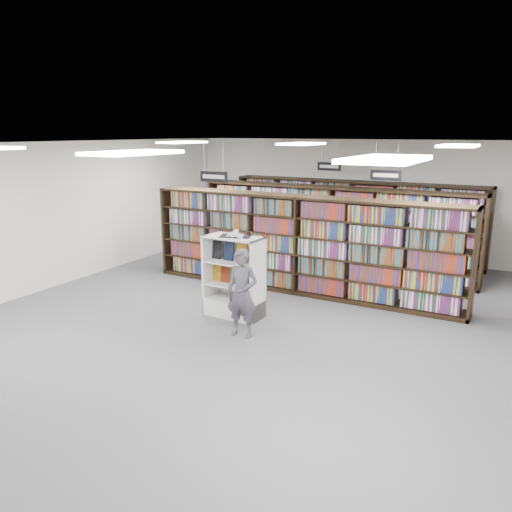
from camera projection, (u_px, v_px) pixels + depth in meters
The scene contains 18 objects.
floor at pixel (255, 321), 9.22m from camera, with size 12.00×12.00×0.00m, color #48484C.
ceiling at pixel (255, 144), 8.45m from camera, with size 10.00×12.00×0.10m, color white.
wall_back at pixel (357, 198), 13.95m from camera, with size 10.00×0.10×3.20m, color silver.
wall_left at pixel (59, 215), 11.15m from camera, with size 0.10×12.00×3.20m, color silver.
bookshelf_row_near at pixel (300, 245), 10.67m from camera, with size 7.00×0.60×2.10m.
bookshelf_row_mid at pixel (332, 229), 12.38m from camera, with size 7.00×0.60×2.10m.
bookshelf_row_far at pixel (353, 219), 13.83m from camera, with size 7.00×0.60×2.10m.
aisle_sign_left at pixel (214, 176), 10.15m from camera, with size 0.65×0.02×0.80m.
aisle_sign_right at pixel (386, 174), 10.47m from camera, with size 0.65×0.02×0.80m.
aisle_sign_center at pixel (329, 166), 13.10m from camera, with size 0.65×0.02×0.80m.
troffer_front_center at pixel (133, 153), 5.90m from camera, with size 0.60×1.20×0.04m, color white.
troffer_front_right at pixel (386, 159), 4.51m from camera, with size 0.60×1.20×0.04m, color white.
troffer_back_left at pixel (183, 142), 11.55m from camera, with size 0.60×1.20×0.04m, color white.
troffer_back_center at pixel (302, 144), 10.16m from camera, with size 0.60×1.20×0.04m, color white.
troffer_back_right at pixel (459, 146), 8.77m from camera, with size 0.60×1.20×0.04m, color white.
endcap_display at pixel (235, 290), 9.41m from camera, with size 1.12×0.59×1.54m.
open_book at pixel (235, 235), 9.12m from camera, with size 0.63×0.47×0.13m.
shopper at pixel (242, 293), 8.38m from camera, with size 0.55×0.36×1.52m, color #504B56.
Camera 1 is at (4.15, -7.59, 3.40)m, focal length 35.00 mm.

